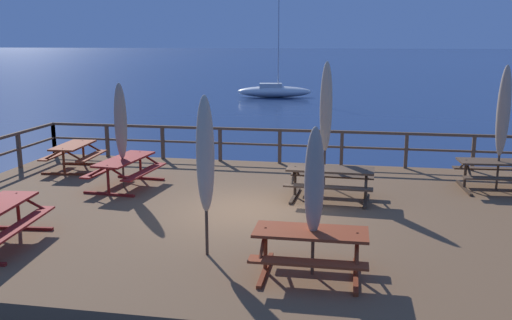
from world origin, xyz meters
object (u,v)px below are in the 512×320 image
Objects in this scene: picnic_table_front_left at (125,166)px; patio_umbrella_tall_mid_left at (503,112)px; patio_umbrella_short_mid at (121,122)px; patio_umbrella_tall_back_left at (314,182)px; picnic_table_mid_left at (330,176)px; patio_umbrella_short_back at (205,155)px; picnic_table_mid_right at (500,169)px; patio_umbrella_tall_back_right at (326,108)px; sailboat_distant at (274,91)px; picnic_table_mid_centre at (311,243)px; picnic_table_front_right at (74,152)px.

patio_umbrella_tall_mid_left is (9.54, 1.37, 1.47)m from picnic_table_front_left.
patio_umbrella_tall_back_left is at bearing -41.32° from patio_umbrella_short_mid.
patio_umbrella_short_back is at bearing -116.59° from picnic_table_mid_left.
patio_umbrella_short_back is (-6.25, -5.58, 1.27)m from picnic_table_mid_right.
sailboat_distant is at bearing 100.81° from patio_umbrella_tall_back_right.
patio_umbrella_tall_back_left is 7.44m from patio_umbrella_tall_mid_left.
picnic_table_mid_right is at bearing 54.63° from picnic_table_mid_centre.
patio_umbrella_tall_back_right is 0.42× the size of sailboat_distant.
patio_umbrella_tall_mid_left is (-0.06, -0.01, 1.47)m from picnic_table_mid_right.
picnic_table_mid_centre is 0.86× the size of picnic_table_mid_right.
picnic_table_front_right is 3.02m from patio_umbrella_short_mid.
picnic_table_mid_right is 0.67× the size of patio_umbrella_tall_back_right.
patio_umbrella_tall_back_left is 0.32× the size of sailboat_distant.
picnic_table_mid_right is (4.35, 6.13, 0.01)m from picnic_table_mid_centre.
patio_umbrella_short_back is at bearing -138.00° from patio_umbrella_tall_mid_left.
patio_umbrella_short_back is (3.35, -4.20, 1.27)m from picnic_table_front_left.
picnic_table_front_right is at bearing 144.32° from patio_umbrella_short_mid.
patio_umbrella_short_mid is 7.07m from patio_umbrella_tall_back_left.
picnic_table_mid_right is 0.75× the size of patio_umbrella_short_back.
sailboat_distant is (-3.98, 35.54, -2.09)m from patio_umbrella_short_back.
patio_umbrella_tall_back_left is 0.78× the size of patio_umbrella_tall_mid_left.
picnic_table_front_left is 5.47m from patio_umbrella_tall_back_right.
patio_umbrella_tall_back_left is at bearing -15.01° from patio_umbrella_short_back.
picnic_table_front_left is 7.16m from patio_umbrella_tall_back_left.
sailboat_distant reaches higher than picnic_table_mid_centre.
patio_umbrella_tall_back_right reaches higher than picnic_table_mid_centre.
picnic_table_mid_left is 5.51m from patio_umbrella_short_mid.
picnic_table_mid_left is 0.65× the size of patio_umbrella_tall_back_right.
picnic_table_mid_centre is 2.35m from patio_umbrella_short_back.
picnic_table_mid_left is 4.64m from patio_umbrella_short_back.
picnic_table_mid_left is 0.98× the size of picnic_table_mid_right.
sailboat_distant is (1.65, 29.77, -0.81)m from picnic_table_front_right.
patio_umbrella_short_mid is 0.35× the size of sailboat_distant.
patio_umbrella_tall_back_left is at bearing -41.80° from picnic_table_front_left.
picnic_table_mid_right is 31.67m from sailboat_distant.
picnic_table_front_right is 0.54× the size of patio_umbrella_tall_back_right.
picnic_table_front_left is 7.08m from picnic_table_mid_centre.
patio_umbrella_tall_back_right is at bearing 12.72° from patio_umbrella_short_mid.
picnic_table_mid_centre is 4.54m from picnic_table_mid_left.
patio_umbrella_tall_back_right reaches higher than patio_umbrella_tall_mid_left.
picnic_table_mid_right is 0.28× the size of sailboat_distant.
patio_umbrella_tall_back_right is (-0.21, 1.33, 1.51)m from picnic_table_mid_left.
patio_umbrella_tall_back_right is (-0.11, 5.87, 1.52)m from picnic_table_mid_centre.
picnic_table_mid_right is (4.25, 1.59, 0.00)m from picnic_table_mid_left.
patio_umbrella_tall_mid_left is (4.26, 6.09, 0.46)m from patio_umbrella_tall_back_left.
patio_umbrella_short_mid reaches higher than picnic_table_mid_centre.
patio_umbrella_short_mid is 0.84× the size of patio_umbrella_tall_back_right.
patio_umbrella_short_back is (5.63, -5.77, 1.28)m from picnic_table_front_right.
patio_umbrella_short_mid is at bearing 129.15° from patio_umbrella_short_back.
patio_umbrella_tall_mid_left reaches higher than patio_umbrella_short_mid.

